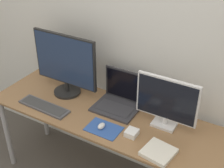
% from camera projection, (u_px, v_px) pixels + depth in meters
% --- Properties ---
extents(wall_back, '(7.00, 0.05, 2.50)m').
position_uv_depth(wall_back, '(134.00, 31.00, 2.25)').
color(wall_back, silver).
rests_on(wall_back, ground_plane).
extents(desk, '(1.87, 0.57, 0.72)m').
position_uv_depth(desk, '(109.00, 124.00, 2.31)').
color(desk, olive).
rests_on(desk, ground_plane).
extents(monitor_left, '(0.55, 0.22, 0.50)m').
position_uv_depth(monitor_left, '(65.00, 64.00, 2.40)').
color(monitor_left, black).
rests_on(monitor_left, desk).
extents(monitor_right, '(0.43, 0.12, 0.37)m').
position_uv_depth(monitor_right, '(167.00, 102.00, 2.07)').
color(monitor_right, silver).
rests_on(monitor_right, desk).
extents(laptop, '(0.33, 0.27, 0.27)m').
position_uv_depth(laptop, '(119.00, 98.00, 2.35)').
color(laptop, '#333338').
rests_on(laptop, desk).
extents(keyboard, '(0.42, 0.13, 0.02)m').
position_uv_depth(keyboard, '(44.00, 107.00, 2.35)').
color(keyboard, '#4C4C51').
rests_on(keyboard, desk).
extents(mousepad, '(0.24, 0.16, 0.00)m').
position_uv_depth(mousepad, '(104.00, 129.00, 2.14)').
color(mousepad, '#2D519E').
rests_on(mousepad, desk).
extents(mouse, '(0.04, 0.07, 0.03)m').
position_uv_depth(mouse, '(101.00, 126.00, 2.13)').
color(mouse, silver).
rests_on(mouse, mousepad).
extents(book, '(0.21, 0.21, 0.03)m').
position_uv_depth(book, '(158.00, 152.00, 1.93)').
color(book, silver).
rests_on(book, desk).
extents(power_brick, '(0.08, 0.08, 0.04)m').
position_uv_depth(power_brick, '(132.00, 133.00, 2.07)').
color(power_brick, white).
rests_on(power_brick, desk).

